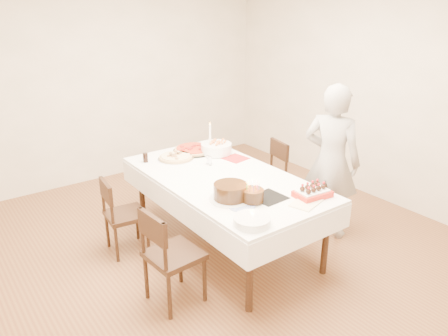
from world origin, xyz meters
TOP-DOWN VIEW (x-y plane):
  - floor at (0.00, 0.00)m, footprint 5.00×5.00m
  - wall_back at (0.00, 2.50)m, footprint 4.50×0.04m
  - wall_right at (2.25, 0.00)m, footprint 0.04×5.00m
  - dining_table at (0.01, 0.04)m, footprint 1.77×2.39m
  - chair_right_savory at (0.89, 0.42)m, footprint 0.49×0.49m
  - chair_left_savory at (-0.83, 0.52)m, footprint 0.44×0.44m
  - chair_left_dessert at (-0.84, -0.43)m, footprint 0.47×0.47m
  - person at (1.04, -0.40)m, footprint 0.58×0.69m
  - pizza_white at (-0.12, 0.74)m, footprint 0.48×0.48m
  - pizza_pepperoni at (0.18, 0.84)m, footprint 0.51×0.51m
  - red_placemat at (0.41, 0.38)m, footprint 0.26×0.26m
  - pasta_bowl at (0.34, 0.63)m, footprint 0.37×0.37m
  - taper_candle at (0.27, 0.65)m, footprint 0.10×0.10m
  - shaker_pair at (0.08, 0.38)m, footprint 0.09×0.09m
  - cola_glass at (-0.42, 0.85)m, footprint 0.06×0.06m
  - layer_cake at (-0.25, -0.40)m, footprint 0.47×0.47m
  - cake_board at (0.04, -0.57)m, footprint 0.28×0.28m
  - birthday_cake at (-0.13, -0.56)m, footprint 0.25×0.25m
  - strawberry_box at (0.36, -0.78)m, footprint 0.33×0.23m
  - box_lid at (0.22, -0.84)m, footprint 0.32×0.26m
  - plate_stack at (-0.38, -0.85)m, footprint 0.35×0.35m
  - china_plate at (-0.25, -0.57)m, footprint 0.29×0.29m

SIDE VIEW (x-z plane):
  - floor at x=0.00m, z-range 0.00..0.00m
  - dining_table at x=0.01m, z-range 0.00..0.75m
  - chair_left_savory at x=-0.83m, z-range 0.00..0.78m
  - chair_right_savory at x=0.89m, z-range 0.00..0.83m
  - chair_left_dessert at x=-0.84m, z-range 0.00..0.86m
  - red_placemat at x=0.41m, z-range 0.75..0.75m
  - cake_board at x=0.04m, z-range 0.74..0.76m
  - box_lid at x=0.22m, z-range 0.74..0.76m
  - china_plate at x=-0.25m, z-range 0.75..0.76m
  - pizza_white at x=-0.12m, z-range 0.75..0.79m
  - pizza_pepperoni at x=0.18m, z-range 0.75..0.79m
  - plate_stack at x=-0.38m, z-range 0.75..0.81m
  - strawberry_box at x=0.36m, z-range 0.75..0.83m
  - shaker_pair at x=0.08m, z-range 0.75..0.84m
  - cola_glass at x=-0.42m, z-range 0.75..0.85m
  - person at x=1.04m, z-range 0.00..1.61m
  - pasta_bowl at x=0.34m, z-range 0.76..0.87m
  - layer_cake at x=-0.25m, z-range 0.75..0.89m
  - birthday_cake at x=-0.13m, z-range 0.76..0.93m
  - taper_candle at x=0.27m, z-range 0.75..1.12m
  - wall_back at x=0.00m, z-range 0.00..2.70m
  - wall_right at x=2.25m, z-range 0.00..2.70m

